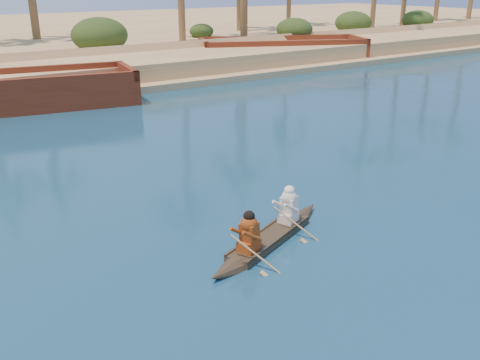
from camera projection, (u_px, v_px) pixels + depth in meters
canoe at (270, 232)px, 11.91m from camera, size 4.33×2.15×1.22m
barge_mid at (9, 94)px, 24.17m from camera, size 11.65×5.66×1.86m
barge_right at (283, 52)px, 38.09m from camera, size 12.16×8.22×1.93m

